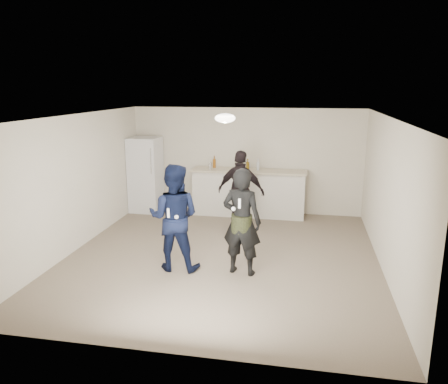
% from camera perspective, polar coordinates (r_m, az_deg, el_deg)
% --- Properties ---
extents(floor, '(6.00, 6.00, 0.00)m').
position_cam_1_polar(floor, '(7.97, -0.27, -8.40)').
color(floor, '#6B5B4C').
rests_on(floor, ground).
extents(ceiling, '(6.00, 6.00, 0.00)m').
position_cam_1_polar(ceiling, '(7.40, -0.29, 9.84)').
color(ceiling, silver).
rests_on(ceiling, wall_back).
extents(wall_back, '(6.00, 0.00, 6.00)m').
position_cam_1_polar(wall_back, '(10.49, 2.85, 4.11)').
color(wall_back, beige).
rests_on(wall_back, floor).
extents(wall_front, '(6.00, 0.00, 6.00)m').
position_cam_1_polar(wall_front, '(4.80, -7.17, -7.79)').
color(wall_front, beige).
rests_on(wall_front, floor).
extents(wall_left, '(0.00, 6.00, 6.00)m').
position_cam_1_polar(wall_left, '(8.53, -18.73, 1.15)').
color(wall_left, beige).
rests_on(wall_left, floor).
extents(wall_right, '(0.00, 6.00, 6.00)m').
position_cam_1_polar(wall_right, '(7.57, 20.60, -0.54)').
color(wall_right, beige).
rests_on(wall_right, floor).
extents(counter, '(2.60, 0.56, 1.05)m').
position_cam_1_polar(counter, '(10.30, 3.24, -0.20)').
color(counter, silver).
rests_on(counter, floor).
extents(counter_top, '(2.68, 0.64, 0.04)m').
position_cam_1_polar(counter_top, '(10.18, 3.28, 2.78)').
color(counter_top, beige).
rests_on(counter_top, counter).
extents(fridge, '(0.70, 0.70, 1.80)m').
position_cam_1_polar(fridge, '(10.76, -10.18, 2.26)').
color(fridge, silver).
rests_on(fridge, floor).
extents(fridge_handle, '(0.02, 0.02, 0.60)m').
position_cam_1_polar(fridge_handle, '(10.25, -9.54, 3.99)').
color(fridge_handle, silver).
rests_on(fridge_handle, fridge).
extents(ceiling_dome, '(0.36, 0.36, 0.16)m').
position_cam_1_polar(ceiling_dome, '(7.69, 0.14, 9.62)').
color(ceiling_dome, white).
rests_on(ceiling_dome, ceiling).
extents(shaker, '(0.08, 0.08, 0.17)m').
position_cam_1_polar(shaker, '(10.18, -1.79, 3.40)').
color(shaker, silver).
rests_on(shaker, counter_top).
extents(man, '(0.88, 0.70, 1.78)m').
position_cam_1_polar(man, '(7.24, -6.54, -3.32)').
color(man, '#101A43').
rests_on(man, floor).
extents(woman, '(0.71, 0.53, 1.76)m').
position_cam_1_polar(woman, '(7.01, 2.33, -3.91)').
color(woman, black).
rests_on(woman, floor).
extents(camo_shorts, '(0.34, 0.34, 0.28)m').
position_cam_1_polar(camo_shorts, '(7.02, 2.33, -4.13)').
color(camo_shorts, '#2C3317').
rests_on(camo_shorts, woman).
extents(spectator, '(1.07, 0.61, 1.72)m').
position_cam_1_polar(spectator, '(9.06, 2.23, 0.05)').
color(spectator, black).
rests_on(spectator, floor).
extents(remote_man, '(0.04, 0.04, 0.15)m').
position_cam_1_polar(remote_man, '(6.94, -7.26, -2.73)').
color(remote_man, white).
rests_on(remote_man, man).
extents(nunchuk_man, '(0.07, 0.07, 0.07)m').
position_cam_1_polar(nunchuk_man, '(6.95, -6.22, -3.27)').
color(nunchuk_man, white).
rests_on(nunchuk_man, man).
extents(remote_woman, '(0.04, 0.04, 0.15)m').
position_cam_1_polar(remote_woman, '(6.67, 2.05, -1.51)').
color(remote_woman, white).
rests_on(remote_woman, woman).
extents(nunchuk_woman, '(0.07, 0.07, 0.07)m').
position_cam_1_polar(nunchuk_woman, '(6.74, 1.24, -2.22)').
color(nunchuk_woman, white).
rests_on(nunchuk_woman, woman).
extents(bottle_cluster, '(1.13, 0.21, 0.23)m').
position_cam_1_polar(bottle_cluster, '(10.26, 1.94, 3.57)').
color(bottle_cluster, '#8E4F14').
rests_on(bottle_cluster, counter_top).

